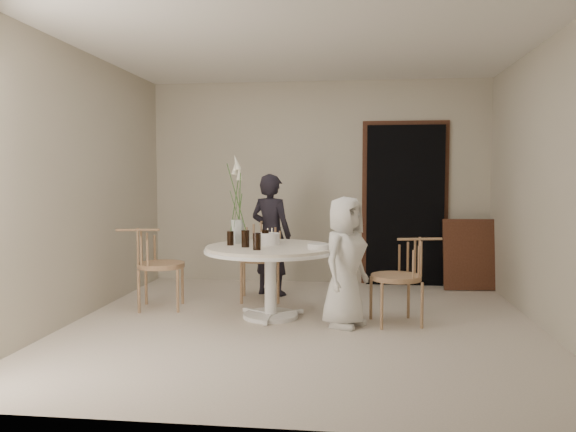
# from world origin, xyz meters

# --- Properties ---
(ground) EXTENTS (4.50, 4.50, 0.00)m
(ground) POSITION_xyz_m (0.00, 0.00, 0.00)
(ground) COLOR silver
(ground) RESTS_ON ground
(room_shell) EXTENTS (4.50, 4.50, 4.50)m
(room_shell) POSITION_xyz_m (0.00, 0.00, 1.62)
(room_shell) COLOR white
(room_shell) RESTS_ON ground
(doorway) EXTENTS (1.00, 0.10, 2.10)m
(doorway) POSITION_xyz_m (1.15, 2.19, 1.05)
(doorway) COLOR black
(doorway) RESTS_ON ground
(door_trim) EXTENTS (1.12, 0.03, 2.22)m
(door_trim) POSITION_xyz_m (1.15, 2.23, 1.11)
(door_trim) COLOR brown
(door_trim) RESTS_ON ground
(table) EXTENTS (1.33, 1.33, 0.73)m
(table) POSITION_xyz_m (-0.35, 0.25, 0.62)
(table) COLOR white
(table) RESTS_ON ground
(picture_frame) EXTENTS (0.69, 0.25, 0.89)m
(picture_frame) POSITION_xyz_m (1.95, 1.95, 0.45)
(picture_frame) COLOR brown
(picture_frame) RESTS_ON ground
(chair_far) EXTENTS (0.54, 0.58, 0.90)m
(chair_far) POSITION_xyz_m (-0.60, 1.17, 0.58)
(chair_far) COLOR tan
(chair_far) RESTS_ON ground
(chair_right) EXTENTS (0.57, 0.54, 0.84)m
(chair_right) POSITION_xyz_m (1.01, 0.18, 0.55)
(chair_right) COLOR tan
(chair_right) RESTS_ON ground
(chair_left) EXTENTS (0.57, 0.54, 0.88)m
(chair_left) POSITION_xyz_m (-1.71, 0.48, 0.57)
(chair_left) COLOR tan
(chair_left) RESTS_ON ground
(girl) EXTENTS (0.63, 0.53, 1.46)m
(girl) POSITION_xyz_m (-0.51, 1.35, 0.73)
(girl) COLOR black
(girl) RESTS_ON ground
(boy) EXTENTS (0.64, 0.72, 1.24)m
(boy) POSITION_xyz_m (0.40, 0.01, 0.62)
(boy) COLOR white
(boy) RESTS_ON ground
(birthday_cake) EXTENTS (0.25, 0.25, 0.17)m
(birthday_cake) POSITION_xyz_m (-0.40, 0.37, 0.79)
(birthday_cake) COLOR silver
(birthday_cake) RESTS_ON table
(cola_tumbler_a) EXTENTS (0.10, 0.10, 0.17)m
(cola_tumbler_a) POSITION_xyz_m (-0.58, 0.14, 0.81)
(cola_tumbler_a) COLOR black
(cola_tumbler_a) RESTS_ON table
(cola_tumbler_b) EXTENTS (0.09, 0.09, 0.16)m
(cola_tumbler_b) POSITION_xyz_m (-0.43, -0.06, 0.81)
(cola_tumbler_b) COLOR black
(cola_tumbler_b) RESTS_ON table
(cola_tumbler_c) EXTENTS (0.08, 0.08, 0.15)m
(cola_tumbler_c) POSITION_xyz_m (-0.77, 0.27, 0.80)
(cola_tumbler_c) COLOR black
(cola_tumbler_c) RESTS_ON table
(cola_tumbler_d) EXTENTS (0.07, 0.07, 0.15)m
(cola_tumbler_d) POSITION_xyz_m (-0.42, 0.37, 0.81)
(cola_tumbler_d) COLOR black
(cola_tumbler_d) RESTS_ON table
(plate_stack) EXTENTS (0.20, 0.20, 0.05)m
(plate_stack) POSITION_xyz_m (0.14, 0.08, 0.76)
(plate_stack) COLOR white
(plate_stack) RESTS_ON table
(flower_vase) EXTENTS (0.13, 0.13, 0.93)m
(flower_vase) POSITION_xyz_m (-0.73, 0.45, 1.06)
(flower_vase) COLOR silver
(flower_vase) RESTS_ON table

